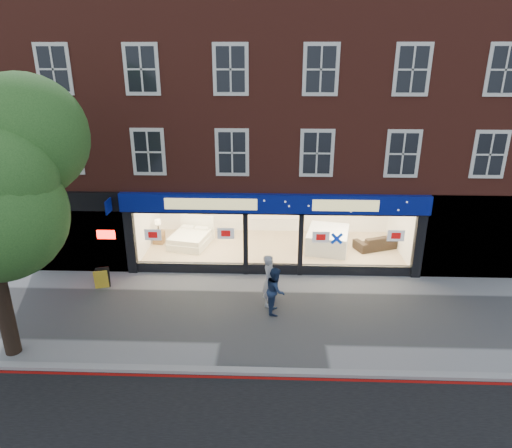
# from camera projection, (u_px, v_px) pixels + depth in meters

# --- Properties ---
(ground) EXTENTS (120.00, 120.00, 0.00)m
(ground) POSITION_uv_depth(u_px,v_px,m) (272.00, 316.00, 15.03)
(ground) COLOR gray
(ground) RESTS_ON ground
(kerb_line) EXTENTS (60.00, 0.10, 0.01)m
(kerb_line) POSITION_uv_depth(u_px,v_px,m) (272.00, 378.00, 12.13)
(kerb_line) COLOR #8C0A07
(kerb_line) RESTS_ON ground
(kerb_stone) EXTENTS (60.00, 0.25, 0.12)m
(kerb_stone) POSITION_uv_depth(u_px,v_px,m) (272.00, 372.00, 12.29)
(kerb_stone) COLOR gray
(kerb_stone) RESTS_ON ground
(showroom_floor) EXTENTS (11.00, 4.50, 0.10)m
(showroom_floor) POSITION_uv_depth(u_px,v_px,m) (273.00, 250.00, 19.92)
(showroom_floor) COLOR tan
(showroom_floor) RESTS_ON ground
(building) EXTENTS (19.00, 8.26, 10.30)m
(building) POSITION_uv_depth(u_px,v_px,m) (274.00, 89.00, 19.15)
(building) COLOR maroon
(building) RESTS_ON ground
(display_bed) EXTENTS (1.93, 2.21, 1.08)m
(display_bed) POSITION_uv_depth(u_px,v_px,m) (191.00, 238.00, 20.26)
(display_bed) COLOR white
(display_bed) RESTS_ON showroom_floor
(bedside_table) EXTENTS (0.50, 0.50, 0.55)m
(bedside_table) POSITION_uv_depth(u_px,v_px,m) (159.00, 237.00, 20.40)
(bedside_table) COLOR brown
(bedside_table) RESTS_ON showroom_floor
(mattress_stack) EXTENTS (2.08, 2.43, 0.84)m
(mattress_stack) POSITION_uv_depth(u_px,v_px,m) (328.00, 239.00, 19.79)
(mattress_stack) COLOR white
(mattress_stack) RESTS_ON showroom_floor
(sofa) EXTENTS (2.25, 1.55, 0.61)m
(sofa) POSITION_uv_depth(u_px,v_px,m) (378.00, 241.00, 19.89)
(sofa) COLOR black
(sofa) RESTS_ON showroom_floor
(a_board) EXTENTS (0.57, 0.45, 0.77)m
(a_board) POSITION_uv_depth(u_px,v_px,m) (102.00, 278.00, 16.66)
(a_board) COLOR yellow
(a_board) RESTS_ON ground
(pedestrian_grey) EXTENTS (0.63, 0.77, 1.83)m
(pedestrian_grey) POSITION_uv_depth(u_px,v_px,m) (270.00, 280.00, 15.39)
(pedestrian_grey) COLOR #A0A1A7
(pedestrian_grey) RESTS_ON ground
(pedestrian_blue) EXTENTS (0.63, 0.80, 1.61)m
(pedestrian_blue) POSITION_uv_depth(u_px,v_px,m) (276.00, 290.00, 14.99)
(pedestrian_blue) COLOR #1B2B4C
(pedestrian_blue) RESTS_ON ground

